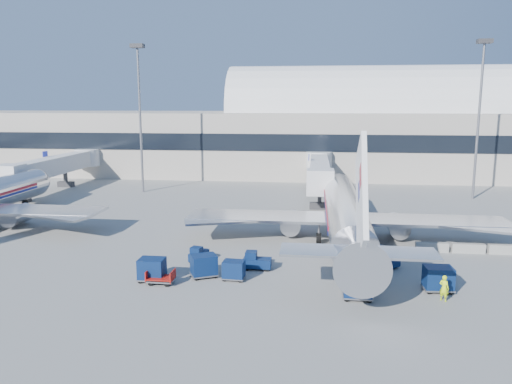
# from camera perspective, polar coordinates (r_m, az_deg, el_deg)

# --- Properties ---
(ground) EXTENTS (260.00, 260.00, 0.00)m
(ground) POSITION_cam_1_polar(r_m,az_deg,el_deg) (47.60, -1.81, -6.80)
(ground) COLOR gray
(ground) RESTS_ON ground
(terminal) EXTENTS (170.00, 28.15, 21.00)m
(terminal) POSITION_cam_1_polar(r_m,az_deg,el_deg) (103.21, -4.75, 6.61)
(terminal) COLOR #B2AA9E
(terminal) RESTS_ON ground
(airliner_main) EXTENTS (32.00, 37.26, 12.07)m
(airliner_main) POSITION_cam_1_polar(r_m,az_deg,el_deg) (50.83, 10.17, -2.44)
(airliner_main) COLOR silver
(airliner_main) RESTS_ON ground
(jetbridge_near) EXTENTS (4.40, 27.50, 6.25)m
(jetbridge_near) POSITION_cam_1_polar(r_m,az_deg,el_deg) (76.48, 7.25, 2.62)
(jetbridge_near) COLOR silver
(jetbridge_near) RESTS_ON ground
(jetbridge_mid) EXTENTS (4.40, 27.50, 6.25)m
(jetbridge_mid) POSITION_cam_1_polar(r_m,az_deg,el_deg) (86.86, -21.70, 2.87)
(jetbridge_mid) COLOR silver
(jetbridge_mid) RESTS_ON ground
(mast_west) EXTENTS (2.00, 1.20, 22.60)m
(mast_west) POSITION_cam_1_polar(r_m,az_deg,el_deg) (79.65, -13.19, 10.57)
(mast_west) COLOR slate
(mast_west) RESTS_ON ground
(mast_east) EXTENTS (2.00, 1.20, 22.60)m
(mast_east) POSITION_cam_1_polar(r_m,az_deg,el_deg) (78.54, 24.27, 9.96)
(mast_east) COLOR slate
(mast_east) RESTS_ON ground
(barrier_near) EXTENTS (3.00, 0.55, 0.90)m
(barrier_near) POSITION_cam_1_polar(r_m,az_deg,el_deg) (50.18, 19.45, -5.96)
(barrier_near) COLOR #9E9E96
(barrier_near) RESTS_ON ground
(barrier_mid) EXTENTS (3.00, 0.55, 0.90)m
(barrier_mid) POSITION_cam_1_polar(r_m,az_deg,el_deg) (51.02, 23.09, -5.94)
(barrier_mid) COLOR #9E9E96
(barrier_mid) RESTS_ON ground
(barrier_far) EXTENTS (3.00, 0.55, 0.90)m
(barrier_far) POSITION_cam_1_polar(r_m,az_deg,el_deg) (52.05, 26.59, -5.89)
(barrier_far) COLOR #9E9E96
(barrier_far) RESTS_ON ground
(tug_lead) EXTENTS (2.37, 1.21, 1.53)m
(tug_lead) POSITION_cam_1_polar(r_m,az_deg,el_deg) (42.52, 0.01, -7.90)
(tug_lead) COLOR #091C44
(tug_lead) RESTS_ON ground
(tug_right) EXTENTS (2.70, 2.71, 1.66)m
(tug_right) POSITION_cam_1_polar(r_m,az_deg,el_deg) (44.68, 14.30, -7.24)
(tug_right) COLOR #091C44
(tug_right) RESTS_ON ground
(tug_left) EXTENTS (1.52, 2.33, 1.40)m
(tug_left) POSITION_cam_1_polar(r_m,az_deg,el_deg) (44.85, -6.61, -7.08)
(tug_left) COLOR #091C44
(tug_left) RESTS_ON ground
(cart_train_a) EXTENTS (1.85, 1.47, 1.55)m
(cart_train_a) POSITION_cam_1_polar(r_m,az_deg,el_deg) (40.06, -2.55, -8.87)
(cart_train_a) COLOR #091C44
(cart_train_a) RESTS_ON ground
(cart_train_b) EXTENTS (2.56, 2.34, 1.83)m
(cart_train_b) POSITION_cam_1_polar(r_m,az_deg,el_deg) (40.81, -5.97, -8.33)
(cart_train_b) COLOR #091C44
(cart_train_b) RESTS_ON ground
(cart_train_c) EXTENTS (2.09, 1.59, 1.84)m
(cart_train_c) POSITION_cam_1_polar(r_m,az_deg,el_deg) (40.53, -11.80, -8.62)
(cart_train_c) COLOR #091C44
(cart_train_c) RESTS_ON ground
(cart_solo_near) EXTENTS (2.18, 1.69, 1.87)m
(cart_solo_near) POSITION_cam_1_polar(r_m,az_deg,el_deg) (37.01, 11.59, -10.43)
(cart_solo_near) COLOR #091C44
(cart_solo_near) RESTS_ON ground
(cart_solo_far) EXTENTS (2.23, 1.76, 1.89)m
(cart_solo_far) POSITION_cam_1_polar(r_m,az_deg,el_deg) (40.04, 20.11, -9.24)
(cart_solo_far) COLOR #091C44
(cart_solo_far) RESTS_ON ground
(cart_open_red) EXTENTS (2.10, 1.50, 0.55)m
(cart_open_red) POSITION_cam_1_polar(r_m,az_deg,el_deg) (40.00, -10.79, -9.73)
(cart_open_red) COLOR slate
(cart_open_red) RESTS_ON ground
(ramp_worker) EXTENTS (0.83, 0.79, 1.90)m
(ramp_worker) POSITION_cam_1_polar(r_m,az_deg,el_deg) (38.34, 20.69, -10.24)
(ramp_worker) COLOR #B6DA17
(ramp_worker) RESTS_ON ground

